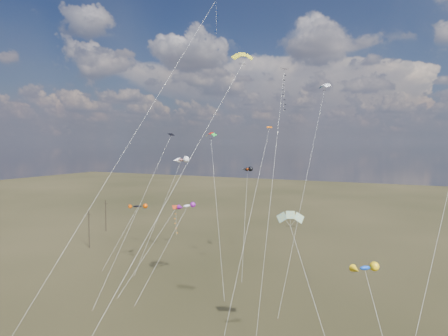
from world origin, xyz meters
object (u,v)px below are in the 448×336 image
at_px(parafoil_yellow, 242,56).
at_px(novelty_black_orange, 137,207).
at_px(diamond_black_high, 283,100).
at_px(utility_pole_near, 89,229).
at_px(utility_pole_far, 106,215).

xyz_separation_m(parafoil_yellow, novelty_black_orange, (-27.08, 14.52, -22.12)).
distance_m(diamond_black_high, novelty_black_orange, 33.80).
bearing_deg(diamond_black_high, parafoil_yellow, -97.12).
height_order(utility_pole_near, utility_pole_far, same).
bearing_deg(novelty_black_orange, diamond_black_high, -5.73).
relative_size(utility_pole_near, novelty_black_orange, 0.70).
bearing_deg(parafoil_yellow, utility_pole_near, 156.09).
xyz_separation_m(diamond_black_high, parafoil_yellow, (-1.46, -11.66, 4.23)).
bearing_deg(parafoil_yellow, utility_pole_far, 147.20).
distance_m(utility_pole_near, diamond_black_high, 52.26).
relative_size(utility_pole_near, utility_pole_far, 1.00).
distance_m(utility_pole_near, novelty_black_orange, 18.85).
xyz_separation_m(utility_pole_near, diamond_black_high, (45.41, -7.83, 24.66)).
height_order(diamond_black_high, parafoil_yellow, parafoil_yellow).
bearing_deg(novelty_black_orange, utility_pole_near, 163.60).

